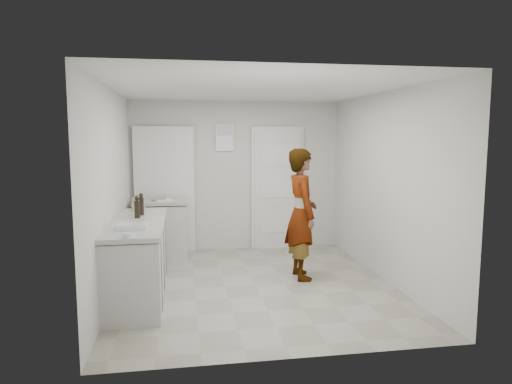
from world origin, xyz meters
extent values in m
plane|color=gray|center=(0.00, 0.00, 0.00)|extent=(4.00, 4.00, 0.00)
plane|color=beige|center=(0.00, 2.00, 1.25)|extent=(3.50, 0.00, 3.50)
plane|color=beige|center=(0.00, -2.00, 1.25)|extent=(3.50, 0.00, 3.50)
plane|color=beige|center=(-1.75, 0.00, 1.25)|extent=(0.00, 4.00, 4.00)
plane|color=beige|center=(1.75, 0.00, 1.25)|extent=(0.00, 4.00, 4.00)
plane|color=silver|center=(0.00, 0.00, 2.50)|extent=(4.00, 4.00, 0.00)
cube|color=silver|center=(0.70, 1.93, 1.00)|extent=(0.80, 0.05, 2.00)
cube|color=white|center=(0.70, 1.96, 1.03)|extent=(0.90, 0.04, 2.10)
sphere|color=tan|center=(1.03, 1.88, 0.95)|extent=(0.07, 0.07, 0.07)
cube|color=white|center=(-0.20, 1.97, 1.90)|extent=(0.30, 0.02, 0.45)
cube|color=black|center=(-1.20, 1.97, 1.02)|extent=(0.90, 0.05, 2.04)
cube|color=white|center=(-1.20, 1.94, 1.03)|extent=(0.98, 0.02, 2.10)
cube|color=silver|center=(-1.45, -0.20, 0.43)|extent=(0.60, 1.90, 0.86)
cube|color=black|center=(-1.45, -0.20, 0.04)|extent=(0.56, 1.86, 0.08)
cube|color=#A29F95|center=(-1.45, -0.20, 0.90)|extent=(0.64, 1.96, 0.05)
cube|color=silver|center=(-1.25, 1.55, 0.43)|extent=(0.80, 0.55, 0.86)
cube|color=black|center=(-1.25, 1.55, 0.04)|extent=(0.75, 0.54, 0.08)
cube|color=#A29F95|center=(-1.25, 1.55, 0.90)|extent=(0.84, 0.61, 0.05)
imported|color=silver|center=(0.67, 0.23, 0.88)|extent=(0.45, 0.66, 1.76)
cube|color=#8F6947|center=(-1.51, 0.50, 1.02)|extent=(0.12, 0.08, 0.19)
cylinder|color=tan|center=(-1.43, 0.39, 0.97)|extent=(0.06, 0.06, 0.09)
cylinder|color=black|center=(-1.46, 0.00, 1.03)|extent=(0.07, 0.07, 0.22)
sphere|color=black|center=(-1.46, 0.00, 1.17)|extent=(0.06, 0.06, 0.06)
cylinder|color=black|center=(-1.43, 0.20, 1.04)|extent=(0.06, 0.06, 0.23)
sphere|color=black|center=(-1.43, 0.20, 1.18)|extent=(0.05, 0.05, 0.05)
cube|color=silver|center=(-1.45, -0.68, 0.95)|extent=(0.33, 0.24, 0.06)
cube|color=white|center=(-1.45, -0.68, 0.95)|extent=(0.29, 0.20, 0.04)
cylinder|color=silver|center=(-1.44, -1.10, 0.95)|extent=(0.12, 0.12, 0.05)
sphere|color=white|center=(-1.46, -1.11, 0.95)|extent=(0.04, 0.04, 0.04)
sphere|color=white|center=(-1.42, -1.09, 0.95)|extent=(0.04, 0.04, 0.04)
cube|color=white|center=(-1.22, 1.58, 0.93)|extent=(0.35, 0.40, 0.01)
camera|label=1|loc=(-0.91, -5.65, 1.92)|focal=32.00mm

